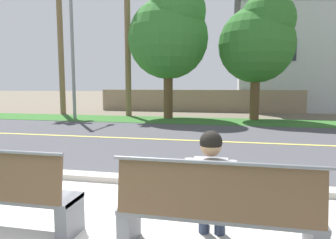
% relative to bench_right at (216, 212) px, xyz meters
% --- Properties ---
extents(ground_plane, '(140.00, 140.00, 0.00)m').
position_rel_bench_right_xyz_m(ground_plane, '(-1.27, 7.65, -0.46)').
color(ground_plane, '#665B4C').
extents(curb_edge, '(44.00, 0.30, 0.11)m').
position_rel_bench_right_xyz_m(curb_edge, '(-1.27, 2.00, -0.41)').
color(curb_edge, '#ADA89E').
rests_on(curb_edge, ground_plane).
extents(street_asphalt, '(52.00, 8.00, 0.01)m').
position_rel_bench_right_xyz_m(street_asphalt, '(-1.27, 6.15, -0.46)').
color(street_asphalt, '#424247').
rests_on(street_asphalt, ground_plane).
extents(road_centre_line, '(48.00, 0.14, 0.01)m').
position_rel_bench_right_xyz_m(road_centre_line, '(-1.27, 6.15, -0.45)').
color(road_centre_line, '#E0CC4C').
rests_on(road_centre_line, ground_plane).
extents(far_verge_grass, '(48.00, 2.80, 0.02)m').
position_rel_bench_right_xyz_m(far_verge_grass, '(-1.27, 11.31, -0.45)').
color(far_verge_grass, '#2D6026').
rests_on(far_verge_grass, ground_plane).
extents(bench_right, '(1.98, 0.48, 1.01)m').
position_rel_bench_right_xyz_m(bench_right, '(0.00, 0.00, 0.00)').
color(bench_right, slate).
rests_on(bench_right, ground_plane).
extents(seated_person_grey, '(0.52, 0.68, 1.25)m').
position_rel_bench_right_xyz_m(seated_person_grey, '(-0.07, 0.17, 0.21)').
color(seated_person_grey, '#333D56').
rests_on(seated_person_grey, ground_plane).
extents(streetlamp, '(0.24, 2.10, 7.79)m').
position_rel_bench_right_xyz_m(streetlamp, '(-7.61, 11.10, 3.95)').
color(streetlamp, gray).
rests_on(streetlamp, ground_plane).
extents(shade_tree_far_left, '(4.00, 4.00, 6.60)m').
position_rel_bench_right_xyz_m(shade_tree_far_left, '(-2.92, 12.09, 3.82)').
color(shade_tree_far_left, brown).
rests_on(shade_tree_far_left, ground_plane).
extents(shade_tree_left, '(3.61, 3.61, 5.95)m').
position_rel_bench_right_xyz_m(shade_tree_left, '(1.35, 12.31, 3.40)').
color(shade_tree_left, brown).
rests_on(shade_tree_left, ground_plane).
extents(palm_tree_tall, '(2.09, 1.98, 7.57)m').
position_rel_bench_right_xyz_m(palm_tree_tall, '(-5.44, 12.90, 5.62)').
color(palm_tree_tall, brown).
rests_on(palm_tree_tall, ground_plane).
extents(garden_wall, '(13.00, 0.36, 1.40)m').
position_rel_bench_right_xyz_m(garden_wall, '(-1.98, 16.44, 0.24)').
color(garden_wall, gray).
rests_on(garden_wall, ground_plane).
extents(house_across_street, '(10.65, 6.91, 7.50)m').
position_rel_bench_right_xyz_m(house_across_street, '(5.50, 19.64, 3.33)').
color(house_across_street, '#B7BCC1').
rests_on(house_across_street, ground_plane).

